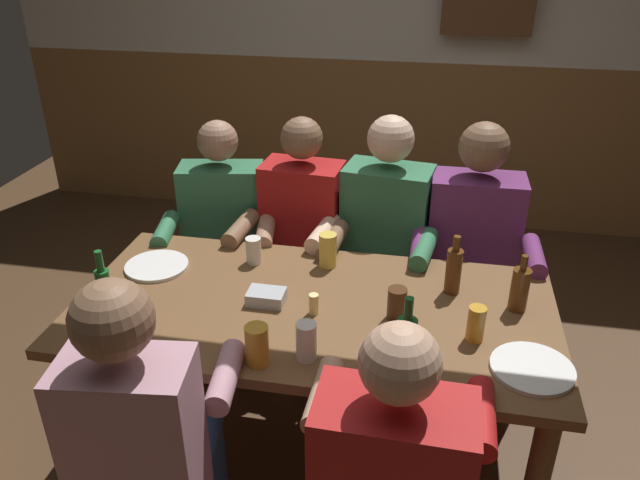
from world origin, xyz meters
TOP-DOWN VIEW (x-y plane):
  - ground_plane at (0.00, 0.00)m, footprint 6.32×6.32m
  - back_wall_wainscot at (0.00, 2.29)m, footprint 5.26×0.12m
  - dining_table at (0.00, -0.12)m, footprint 1.80×0.90m
  - person_0 at (-0.59, 0.55)m, footprint 0.59×0.56m
  - person_1 at (-0.21, 0.55)m, footprint 0.54×0.55m
  - person_2 at (0.19, 0.56)m, footprint 0.57×0.58m
  - person_3 at (0.61, 0.56)m, footprint 0.56×0.51m
  - person_4 at (-0.37, -0.79)m, footprint 0.53×0.56m
  - person_5 at (0.36, -0.80)m, footprint 0.55×0.53m
  - table_candle at (0.01, -0.17)m, footprint 0.04×0.04m
  - condiment_caddy at (-0.18, -0.13)m, footprint 0.14×0.10m
  - plate_0 at (-0.70, 0.03)m, footprint 0.26×0.26m
  - plate_1 at (0.77, -0.36)m, footprint 0.27×0.27m
  - bottle_0 at (-0.75, -0.28)m, footprint 0.05×0.05m
  - bottle_1 at (0.36, -0.46)m, footprint 0.06×0.06m
  - bottle_2 at (0.75, 0.00)m, footprint 0.07×0.07m
  - bottle_3 at (0.51, 0.08)m, footprint 0.06×0.06m
  - pint_glass_0 at (0.31, -0.14)m, footprint 0.07×0.07m
  - pint_glass_1 at (0.04, -0.43)m, footprint 0.07×0.07m
  - pint_glass_2 at (-0.11, -0.48)m, footprint 0.08×0.08m
  - pint_glass_3 at (0.00, 0.19)m, footprint 0.07×0.07m
  - pint_glass_4 at (-0.31, 0.15)m, footprint 0.06×0.06m
  - pint_glass_5 at (0.59, -0.22)m, footprint 0.06×0.06m

SIDE VIEW (x-z plane):
  - ground_plane at x=0.00m, z-range 0.00..0.00m
  - back_wall_wainscot at x=0.00m, z-range 0.00..1.16m
  - dining_table at x=0.00m, z-range 0.26..0.99m
  - person_0 at x=-0.59m, z-range 0.06..1.24m
  - person_5 at x=0.36m, z-range 0.06..1.26m
  - person_1 at x=-0.21m, z-range 0.06..1.28m
  - person_4 at x=-0.37m, z-range 0.06..1.29m
  - person_2 at x=0.19m, z-range 0.06..1.31m
  - person_3 at x=0.61m, z-range 0.07..1.31m
  - plate_0 at x=-0.70m, z-range 0.72..0.74m
  - plate_1 at x=0.77m, z-range 0.72..0.74m
  - condiment_caddy at x=-0.18m, z-range 0.72..0.77m
  - table_candle at x=0.01m, z-range 0.72..0.80m
  - pint_glass_4 at x=-0.31m, z-range 0.72..0.84m
  - pint_glass_0 at x=0.31m, z-range 0.72..0.85m
  - pint_glass_5 at x=0.59m, z-range 0.72..0.85m
  - pint_glass_1 at x=0.04m, z-range 0.72..0.86m
  - pint_glass_2 at x=-0.11m, z-range 0.72..0.86m
  - pint_glass_3 at x=0.00m, z-range 0.72..0.87m
  - bottle_2 at x=0.75m, z-range 0.70..0.92m
  - bottle_0 at x=-0.75m, z-range 0.70..0.93m
  - bottle_3 at x=0.51m, z-range 0.70..0.94m
  - bottle_1 at x=0.36m, z-range 0.69..0.98m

